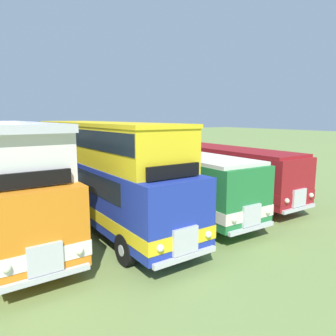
{
  "coord_description": "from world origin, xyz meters",
  "views": [
    {
      "loc": [
        -2.89,
        -13.33,
        4.71
      ],
      "look_at": [
        5.44,
        0.09,
        2.14
      ],
      "focal_mm": 33.5,
      "sensor_mm": 36.0,
      "label": 1
    }
  ],
  "objects_px": {
    "bus_third_in_row": "(8,178)",
    "bus_fourth_in_row": "(103,168)",
    "bus_sixth_in_row": "(224,169)",
    "bus_fifth_in_row": "(170,175)"
  },
  "relations": [
    {
      "from": "bus_fifth_in_row",
      "to": "bus_sixth_in_row",
      "type": "relative_size",
      "value": 1.12
    },
    {
      "from": "bus_third_in_row",
      "to": "bus_fourth_in_row",
      "type": "distance_m",
      "value": 3.76
    },
    {
      "from": "bus_third_in_row",
      "to": "bus_fifth_in_row",
      "type": "xyz_separation_m",
      "value": [
        7.45,
        -0.17,
        -0.6
      ]
    },
    {
      "from": "bus_fourth_in_row",
      "to": "bus_sixth_in_row",
      "type": "distance_m",
      "value": 7.49
    },
    {
      "from": "bus_fourth_in_row",
      "to": "bus_sixth_in_row",
      "type": "height_order",
      "value": "bus_fourth_in_row"
    },
    {
      "from": "bus_fourth_in_row",
      "to": "bus_sixth_in_row",
      "type": "xyz_separation_m",
      "value": [
        7.45,
        0.4,
        -0.73
      ]
    },
    {
      "from": "bus_third_in_row",
      "to": "bus_fifth_in_row",
      "type": "bearing_deg",
      "value": -1.27
    },
    {
      "from": "bus_third_in_row",
      "to": "bus_sixth_in_row",
      "type": "height_order",
      "value": "bus_third_in_row"
    },
    {
      "from": "bus_fourth_in_row",
      "to": "bus_fifth_in_row",
      "type": "height_order",
      "value": "bus_fourth_in_row"
    },
    {
      "from": "bus_fifth_in_row",
      "to": "bus_sixth_in_row",
      "type": "xyz_separation_m",
      "value": [
        3.72,
        0.06,
        -0.01
      ]
    }
  ]
}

